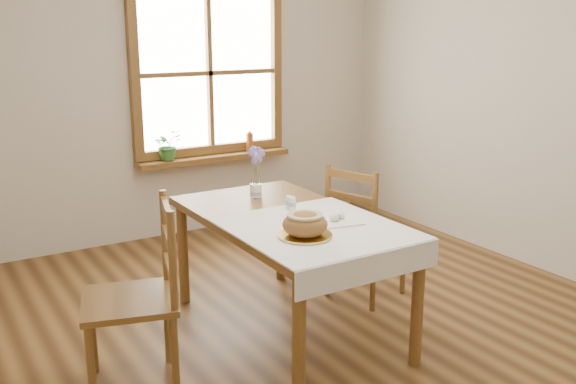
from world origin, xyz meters
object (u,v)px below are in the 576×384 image
object	(u,v)px
dining_table	(288,229)
chair_right	(367,230)
chair_left	(129,298)
flower_vase	(256,192)
bread_plate	(305,236)

from	to	relation	value
dining_table	chair_right	distance (m)	0.80
dining_table	chair_right	world-z (taller)	chair_right
chair_left	flower_vase	xyz separation A→B (m)	(1.08, 0.60, 0.29)
chair_right	bread_plate	bearing A→B (deg)	105.79
chair_right	flower_vase	bearing A→B (deg)	50.78
chair_right	bread_plate	xyz separation A→B (m)	(-0.90, -0.59, 0.29)
dining_table	chair_left	world-z (taller)	chair_left
chair_left	flower_vase	world-z (taller)	chair_left
bread_plate	chair_left	bearing A→B (deg)	162.77
chair_right	bread_plate	distance (m)	1.11
dining_table	chair_right	xyz separation A→B (m)	(0.75, 0.18, -0.18)
flower_vase	chair_left	bearing A→B (deg)	-150.99
chair_left	bread_plate	bearing A→B (deg)	88.62
chair_left	bread_plate	world-z (taller)	chair_left
flower_vase	bread_plate	bearing A→B (deg)	-101.51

